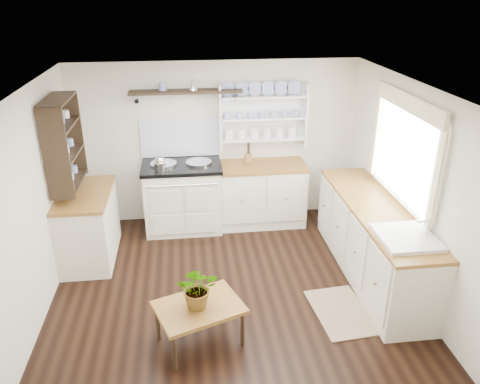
% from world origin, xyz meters
% --- Properties ---
extents(floor, '(4.00, 3.80, 0.01)m').
position_xyz_m(floor, '(0.00, 0.00, 0.00)').
color(floor, black).
rests_on(floor, ground).
extents(wall_back, '(4.00, 0.02, 2.30)m').
position_xyz_m(wall_back, '(0.00, 1.90, 1.15)').
color(wall_back, beige).
rests_on(wall_back, ground).
extents(wall_right, '(0.02, 3.80, 2.30)m').
position_xyz_m(wall_right, '(2.00, 0.00, 1.15)').
color(wall_right, beige).
rests_on(wall_right, ground).
extents(wall_left, '(0.02, 3.80, 2.30)m').
position_xyz_m(wall_left, '(-2.00, 0.00, 1.15)').
color(wall_left, beige).
rests_on(wall_left, ground).
extents(ceiling, '(4.00, 3.80, 0.01)m').
position_xyz_m(ceiling, '(0.00, 0.00, 2.30)').
color(ceiling, white).
rests_on(ceiling, wall_back).
extents(window, '(0.08, 1.55, 1.22)m').
position_xyz_m(window, '(1.95, 0.15, 1.56)').
color(window, white).
rests_on(window, wall_right).
extents(aga_cooker, '(1.08, 0.75, 1.00)m').
position_xyz_m(aga_cooker, '(-0.51, 1.57, 0.49)').
color(aga_cooker, silver).
rests_on(aga_cooker, floor).
extents(back_cabinets, '(1.27, 0.63, 0.90)m').
position_xyz_m(back_cabinets, '(0.60, 1.60, 0.46)').
color(back_cabinets, beige).
rests_on(back_cabinets, floor).
extents(right_cabinets, '(0.62, 2.43, 0.90)m').
position_xyz_m(right_cabinets, '(1.70, 0.10, 0.46)').
color(right_cabinets, beige).
rests_on(right_cabinets, floor).
extents(belfast_sink, '(0.55, 0.60, 0.45)m').
position_xyz_m(belfast_sink, '(1.70, -0.65, 0.80)').
color(belfast_sink, white).
rests_on(belfast_sink, right_cabinets).
extents(left_cabinets, '(0.62, 1.13, 0.90)m').
position_xyz_m(left_cabinets, '(-1.70, 0.90, 0.46)').
color(left_cabinets, beige).
rests_on(left_cabinets, floor).
extents(plate_rack, '(1.20, 0.22, 0.90)m').
position_xyz_m(plate_rack, '(0.65, 1.86, 1.56)').
color(plate_rack, white).
rests_on(plate_rack, wall_back).
extents(high_shelf, '(1.50, 0.29, 0.16)m').
position_xyz_m(high_shelf, '(-0.40, 1.78, 1.91)').
color(high_shelf, black).
rests_on(high_shelf, wall_back).
extents(left_shelving, '(0.28, 0.80, 1.05)m').
position_xyz_m(left_shelving, '(-1.84, 0.90, 1.55)').
color(left_shelving, black).
rests_on(left_shelving, wall_left).
extents(kettle, '(0.17, 0.17, 0.20)m').
position_xyz_m(kettle, '(-0.79, 1.45, 1.03)').
color(kettle, silver).
rests_on(kettle, aga_cooker).
extents(utensil_crock, '(0.11, 0.11, 0.13)m').
position_xyz_m(utensil_crock, '(0.43, 1.68, 0.97)').
color(utensil_crock, '#905B34').
rests_on(utensil_crock, back_cabinets).
extents(center_table, '(0.94, 0.81, 0.43)m').
position_xyz_m(center_table, '(-0.39, -0.85, 0.38)').
color(center_table, brown).
rests_on(center_table, floor).
extents(potted_plant, '(0.38, 0.33, 0.42)m').
position_xyz_m(potted_plant, '(-0.39, -0.85, 0.64)').
color(potted_plant, '#3F7233').
rests_on(potted_plant, center_table).
extents(floor_rug, '(0.62, 0.90, 0.02)m').
position_xyz_m(floor_rug, '(1.13, -0.59, 0.01)').
color(floor_rug, '#805E4A').
rests_on(floor_rug, floor).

